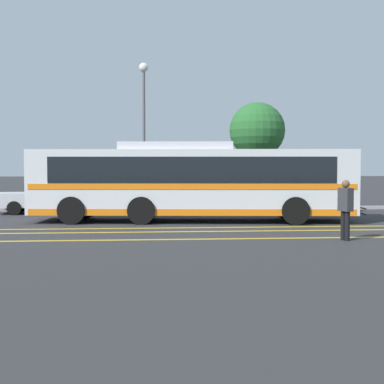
% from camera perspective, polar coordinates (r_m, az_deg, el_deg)
% --- Properties ---
extents(ground_plane, '(220.00, 220.00, 0.00)m').
position_cam_1_polar(ground_plane, '(20.68, 1.47, -3.04)').
color(ground_plane, '#2D2D30').
extents(lane_strip_0, '(31.96, 0.20, 0.01)m').
position_cam_1_polar(lane_strip_0, '(18.12, 0.58, -3.82)').
color(lane_strip_0, gold).
rests_on(lane_strip_0, ground_plane).
extents(lane_strip_1, '(31.96, 0.20, 0.01)m').
position_cam_1_polar(lane_strip_1, '(17.04, 0.92, -4.23)').
color(lane_strip_1, gold).
rests_on(lane_strip_1, ground_plane).
extents(lane_strip_2, '(31.96, 0.20, 0.01)m').
position_cam_1_polar(lane_strip_2, '(15.25, 1.60, -5.03)').
color(lane_strip_2, gold).
rests_on(lane_strip_2, ground_plane).
extents(curb_strip, '(39.96, 0.36, 0.15)m').
position_cam_1_polar(curb_strip, '(25.54, -0.99, -1.79)').
color(curb_strip, '#99999E').
rests_on(curb_strip, ground_plane).
extents(transit_bus, '(12.43, 3.69, 2.98)m').
position_cam_1_polar(transit_bus, '(20.20, -0.04, 1.22)').
color(transit_bus, silver).
rests_on(transit_bus, ground_plane).
extents(parked_car_1, '(4.84, 2.19, 1.40)m').
position_cam_1_polar(parked_car_1, '(24.82, -14.72, -0.52)').
color(parked_car_1, silver).
rests_on(parked_car_1, ground_plane).
extents(parked_car_2, '(4.56, 2.09, 1.41)m').
position_cam_1_polar(parked_car_2, '(24.38, 0.54, -0.49)').
color(parked_car_2, silver).
rests_on(parked_car_2, ground_plane).
extents(parked_car_3, '(4.15, 2.00, 1.40)m').
position_cam_1_polar(parked_car_3, '(25.49, 11.97, -0.43)').
color(parked_car_3, '#4C3823').
rests_on(parked_car_3, ground_plane).
extents(pedestrian_0, '(0.34, 0.47, 1.69)m').
position_cam_1_polar(pedestrian_0, '(15.48, 16.05, -1.45)').
color(pedestrian_0, black).
rests_on(pedestrian_0, ground_plane).
extents(street_lamp, '(0.45, 0.45, 7.14)m').
position_cam_1_polar(street_lamp, '(26.49, -5.16, 8.66)').
color(street_lamp, '#59595E').
rests_on(street_lamp, ground_plane).
extents(tree_0, '(3.03, 3.03, 5.59)m').
position_cam_1_polar(tree_0, '(29.45, 6.96, 6.52)').
color(tree_0, '#513823').
rests_on(tree_0, ground_plane).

